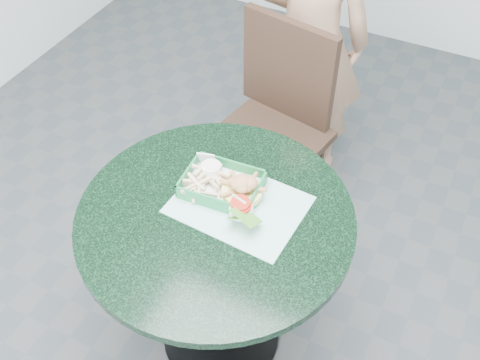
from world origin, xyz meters
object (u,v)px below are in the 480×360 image
at_px(diner_person, 309,42).
at_px(sauce_ramekin, 212,172).
at_px(cafe_table, 217,251).
at_px(crab_sandwich, 241,192).
at_px(dining_chair, 276,115).
at_px(food_basket, 222,191).

height_order(diner_person, sauce_ramekin, diner_person).
bearing_deg(diner_person, cafe_table, 83.35).
bearing_deg(crab_sandwich, dining_chair, 103.91).
height_order(crab_sandwich, sauce_ramekin, crab_sandwich).
height_order(diner_person, crab_sandwich, diner_person).
xyz_separation_m(dining_chair, crab_sandwich, (0.17, -0.70, 0.27)).
relative_size(dining_chair, crab_sandwich, 7.17).
bearing_deg(food_basket, crab_sandwich, -3.86).
bearing_deg(crab_sandwich, diner_person, 98.82).
bearing_deg(dining_chair, diner_person, 98.06).
relative_size(cafe_table, dining_chair, 0.94).
bearing_deg(diner_person, food_basket, 82.32).
relative_size(cafe_table, food_basket, 3.57).
distance_m(dining_chair, diner_person, 0.36).
relative_size(diner_person, sauce_ramekin, 23.01).
bearing_deg(dining_chair, food_basket, -70.18).
distance_m(cafe_table, crab_sandwich, 0.24).
height_order(cafe_table, food_basket, food_basket).
bearing_deg(sauce_ramekin, diner_person, 91.95).
height_order(cafe_table, sauce_ramekin, sauce_ramekin).
relative_size(food_basket, sauce_ramekin, 3.86).
relative_size(food_basket, crab_sandwich, 1.89).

